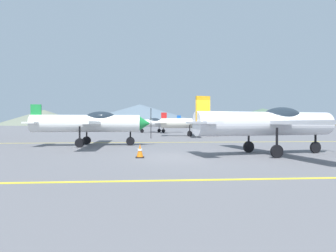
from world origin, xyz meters
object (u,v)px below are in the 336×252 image
at_px(airplane_mid, 91,123).
at_px(traffic_cone_front, 140,151).
at_px(airplane_near, 271,123).
at_px(airplane_far, 194,123).
at_px(airplane_back, 158,123).
at_px(car_sedan, 204,127).

height_order(airplane_mid, traffic_cone_front, airplane_mid).
xyz_separation_m(airplane_near, airplane_far, (-0.62, 17.61, 0.00)).
height_order(airplane_near, airplane_back, same).
bearing_deg(airplane_far, airplane_near, -87.98).
bearing_deg(airplane_back, airplane_far, -71.80).
bearing_deg(airplane_mid, car_sedan, 64.61).
bearing_deg(airplane_mid, airplane_far, 53.72).
xyz_separation_m(airplane_mid, airplane_far, (8.89, 12.10, 0.00)).
xyz_separation_m(airplane_near, traffic_cone_front, (-6.14, -0.66, -1.22)).
distance_m(airplane_near, traffic_cone_front, 6.29).
bearing_deg(car_sedan, airplane_near, -96.59).
distance_m(car_sedan, traffic_cone_front, 35.85).
height_order(airplane_mid, car_sedan, airplane_mid).
distance_m(airplane_near, airplane_back, 29.16).
xyz_separation_m(airplane_far, traffic_cone_front, (-5.52, -18.27, -1.22)).
bearing_deg(traffic_cone_front, airplane_mid, 118.65).
xyz_separation_m(airplane_far, airplane_back, (-3.69, 11.23, 0.00)).
bearing_deg(airplane_mid, airplane_near, -30.10).
bearing_deg(airplane_near, traffic_cone_front, -173.90).
xyz_separation_m(airplane_back, traffic_cone_front, (-1.82, -29.50, -1.22)).
relative_size(airplane_near, traffic_cone_front, 15.18).
distance_m(airplane_mid, traffic_cone_front, 7.13).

